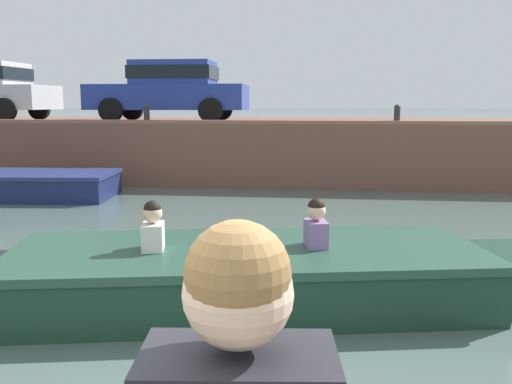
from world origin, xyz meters
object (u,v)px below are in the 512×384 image
object	(u,v)px
mooring_bollard_mid	(147,113)
mooring_bollard_east	(397,113)
car_left_inner_blue	(171,88)
motorboat_passing	(269,274)

from	to	relation	value
mooring_bollard_mid	mooring_bollard_east	distance (m)	5.84
car_left_inner_blue	motorboat_passing	bearing A→B (deg)	-69.52
motorboat_passing	mooring_bollard_east	xyz separation A→B (m)	(2.17, 7.81, 1.45)
car_left_inner_blue	mooring_bollard_east	distance (m)	5.83
car_left_inner_blue	mooring_bollard_east	size ratio (longest dim) A/B	9.19
motorboat_passing	car_left_inner_blue	distance (m)	10.06
car_left_inner_blue	mooring_bollard_mid	bearing A→B (deg)	-98.73
motorboat_passing	mooring_bollard_mid	world-z (taller)	mooring_bollard_mid
motorboat_passing	mooring_bollard_east	bearing A→B (deg)	74.45
motorboat_passing	mooring_bollard_mid	size ratio (longest dim) A/B	12.77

